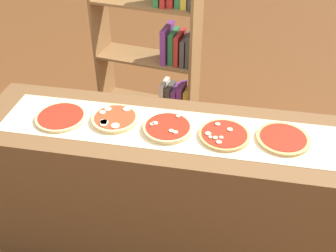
{
  "coord_description": "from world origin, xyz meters",
  "views": [
    {
      "loc": [
        0.31,
        -1.67,
        2.22
      ],
      "look_at": [
        0.0,
        0.0,
        0.95
      ],
      "focal_mm": 42.94,
      "sensor_mm": 36.0,
      "label": 1
    }
  ],
  "objects_px": {
    "pizza_mushroom_3": "(224,135)",
    "pizza_plain_4": "(283,138)",
    "pizza_plain_0": "(61,117)",
    "pizza_mozzarella_1": "(115,118)",
    "bookshelf": "(161,62)",
    "pizza_mushroom_2": "(168,128)"
  },
  "relations": [
    {
      "from": "pizza_mozzarella_1",
      "to": "bookshelf",
      "type": "distance_m",
      "value": 0.92
    },
    {
      "from": "pizza_plain_0",
      "to": "pizza_mozzarella_1",
      "type": "height_order",
      "value": "pizza_mozzarella_1"
    },
    {
      "from": "pizza_plain_0",
      "to": "bookshelf",
      "type": "height_order",
      "value": "bookshelf"
    },
    {
      "from": "pizza_mushroom_3",
      "to": "bookshelf",
      "type": "xyz_separation_m",
      "value": [
        -0.53,
        0.94,
        -0.12
      ]
    },
    {
      "from": "bookshelf",
      "to": "pizza_mushroom_2",
      "type": "bearing_deg",
      "value": -76.38
    },
    {
      "from": "bookshelf",
      "to": "pizza_mushroom_3",
      "type": "bearing_deg",
      "value": -60.81
    },
    {
      "from": "pizza_plain_0",
      "to": "pizza_plain_4",
      "type": "bearing_deg",
      "value": 1.36
    },
    {
      "from": "pizza_mushroom_3",
      "to": "bookshelf",
      "type": "height_order",
      "value": "bookshelf"
    },
    {
      "from": "pizza_plain_0",
      "to": "pizza_mozzarella_1",
      "type": "relative_size",
      "value": 1.07
    },
    {
      "from": "pizza_mozzarella_1",
      "to": "pizza_plain_4",
      "type": "height_order",
      "value": "pizza_mozzarella_1"
    },
    {
      "from": "pizza_mozzarella_1",
      "to": "bookshelf",
      "type": "xyz_separation_m",
      "value": [
        0.07,
        0.91,
        -0.12
      ]
    },
    {
      "from": "pizza_mushroom_2",
      "to": "pizza_plain_0",
      "type": "bearing_deg",
      "value": -179.43
    },
    {
      "from": "pizza_mushroom_2",
      "to": "pizza_plain_4",
      "type": "relative_size",
      "value": 0.96
    },
    {
      "from": "pizza_plain_0",
      "to": "pizza_mushroom_2",
      "type": "distance_m",
      "value": 0.6
    },
    {
      "from": "pizza_mushroom_3",
      "to": "pizza_plain_4",
      "type": "bearing_deg",
      "value": 4.9
    },
    {
      "from": "pizza_plain_0",
      "to": "bookshelf",
      "type": "bearing_deg",
      "value": 68.56
    },
    {
      "from": "pizza_plain_0",
      "to": "pizza_mushroom_3",
      "type": "xyz_separation_m",
      "value": [
        0.9,
        0.0,
        0.0
      ]
    },
    {
      "from": "bookshelf",
      "to": "pizza_plain_4",
      "type": "bearing_deg",
      "value": -47.95
    },
    {
      "from": "pizza_mushroom_2",
      "to": "pizza_mushroom_3",
      "type": "xyz_separation_m",
      "value": [
        0.3,
        -0.0,
        -0.0
      ]
    },
    {
      "from": "pizza_mozzarella_1",
      "to": "pizza_mushroom_2",
      "type": "relative_size",
      "value": 0.98
    },
    {
      "from": "pizza_mushroom_3",
      "to": "pizza_plain_4",
      "type": "height_order",
      "value": "pizza_mushroom_3"
    },
    {
      "from": "pizza_mushroom_2",
      "to": "pizza_mushroom_3",
      "type": "distance_m",
      "value": 0.3
    }
  ]
}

